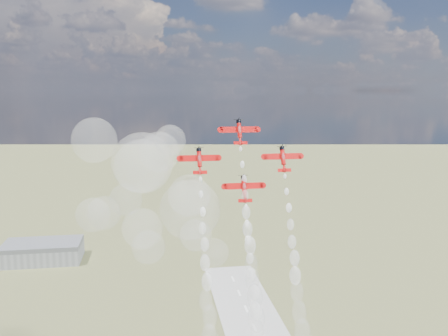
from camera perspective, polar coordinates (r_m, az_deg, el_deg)
The scene contains 9 objects.
hangar at distance 342.02m, azimuth -20.98°, elevation -9.37°, with size 50.00×28.00×13.00m.
plane_lead at distance 161.56m, azimuth 1.88°, elevation 4.40°, with size 12.88×6.45×8.55m.
plane_left at distance 156.23m, azimuth -2.98°, elevation 0.93°, with size 12.88×6.45×8.55m.
plane_right at distance 161.58m, azimuth 7.12°, elevation 1.14°, with size 12.88×6.45×8.55m.
plane_slot at distance 155.58m, azimuth 2.44°, elevation -2.45°, with size 12.88×6.45×8.55m.
smoke_trail_lead at distance 151.30m, azimuth 3.47°, elevation -13.15°, with size 5.21×27.22×52.01m.
smoke_trail_left at distance 148.97m, azimuth -1.89°, elevation -17.28°, with size 5.23×26.66×51.14m.
smoke_trail_right at distance 154.43m, azimuth 9.03°, elevation -16.52°, with size 5.63×27.35×52.03m.
drifted_smoke_cloud at distance 167.08m, azimuth -8.77°, elevation -2.21°, with size 55.51×34.87×55.75m.
Camera 1 is at (-46.88, -136.92, 112.31)m, focal length 38.00 mm.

